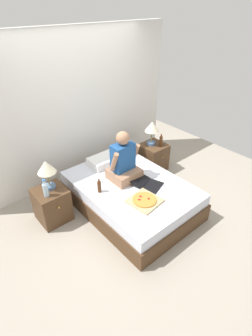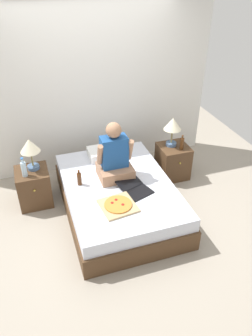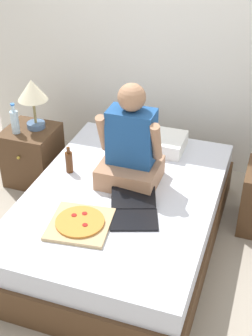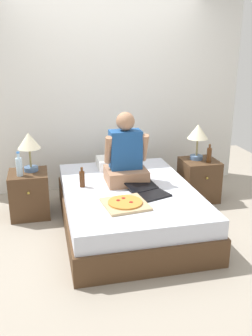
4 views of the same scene
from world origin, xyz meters
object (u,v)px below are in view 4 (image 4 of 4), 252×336
object	(u,v)px
bed	(129,207)
person_seated	(126,157)
beer_bottle	(209,155)
water_bottle	(19,166)
lamp_on_left_nightstand	(29,144)
nightstand_left	(30,194)
nightstand_right	(199,180)
pizza_box	(125,204)
laptop	(149,192)
lamp_on_right_nightstand	(198,134)
beer_bottle_on_bed	(82,179)

from	to	relation	value
bed	person_seated	world-z (taller)	person_seated
beer_bottle	water_bottle	bearing A→B (deg)	179.75
lamp_on_left_nightstand	bed	bearing A→B (deg)	-30.41
nightstand_left	nightstand_right	bearing A→B (deg)	0.00
nightstand_right	bed	bearing A→B (deg)	-152.66
nightstand_left	beer_bottle	bearing A→B (deg)	-2.63
bed	water_bottle	bearing A→B (deg)	158.13
nightstand_left	nightstand_right	xyz separation A→B (m)	(2.11, 0.00, 0.00)
nightstand_left	lamp_on_left_nightstand	xyz separation A→B (m)	(0.04, 0.05, 0.59)
nightstand_right	pizza_box	bearing A→B (deg)	-140.28
nightstand_right	laptop	world-z (taller)	laptop
beer_bottle	lamp_on_right_nightstand	bearing A→B (deg)	123.69
lamp_on_right_nightstand	lamp_on_left_nightstand	bearing A→B (deg)	180.00
bed	pizza_box	world-z (taller)	pizza_box
person_seated	beer_bottle_on_bed	bearing A→B (deg)	-174.99
nightstand_right	beer_bottle	distance (m)	0.38
water_bottle	beer_bottle_on_bed	bearing A→B (deg)	-26.24
water_bottle	nightstand_right	distance (m)	2.22
lamp_on_right_nightstand	person_seated	size ratio (longest dim) A/B	0.58
pizza_box	water_bottle	bearing A→B (deg)	137.88
beer_bottle	beer_bottle_on_bed	xyz separation A→B (m)	(-1.60, -0.31, -0.07)
water_bottle	beer_bottle_on_bed	xyz separation A→B (m)	(0.66, -0.32, -0.09)
water_bottle	lamp_on_left_nightstand	bearing A→B (deg)	49.40
lamp_on_left_nightstand	lamp_on_right_nightstand	bearing A→B (deg)	0.00
nightstand_left	beer_bottle	size ratio (longest dim) A/B	2.29
nightstand_left	beer_bottle_on_bed	size ratio (longest dim) A/B	2.39
pizza_box	beer_bottle_on_bed	bearing A→B (deg)	120.58
lamp_on_right_nightstand	beer_bottle_on_bed	xyz separation A→B (m)	(-1.50, -0.46, -0.30)
lamp_on_right_nightstand	beer_bottle_on_bed	size ratio (longest dim) A/B	2.05
bed	lamp_on_right_nightstand	size ratio (longest dim) A/B	4.40
lamp_on_left_nightstand	beer_bottle	distance (m)	2.16
nightstand_right	person_seated	xyz separation A→B (m)	(-1.05, -0.37, 0.48)
laptop	beer_bottle_on_bed	xyz separation A→B (m)	(-0.64, 0.35, 0.07)
beer_bottle_on_bed	lamp_on_right_nightstand	bearing A→B (deg)	17.10
lamp_on_left_nightstand	water_bottle	world-z (taller)	lamp_on_left_nightstand
pizza_box	bed	bearing A→B (deg)	72.77
beer_bottle	beer_bottle_on_bed	distance (m)	1.64
bed	nightstand_left	distance (m)	1.19
pizza_box	beer_bottle_on_bed	xyz separation A→B (m)	(-0.34, 0.58, 0.07)
bed	nightstand_right	distance (m)	1.19
beer_bottle	person_seated	bearing A→B (deg)	-166.39
water_bottle	nightstand_right	bearing A→B (deg)	2.35
nightstand_left	person_seated	distance (m)	1.23
laptop	lamp_on_right_nightstand	bearing A→B (deg)	43.47
water_bottle	pizza_box	xyz separation A→B (m)	(1.00, -0.90, -0.16)
laptop	lamp_on_left_nightstand	bearing A→B (deg)	145.36
lamp_on_right_nightstand	laptop	xyz separation A→B (m)	(-0.86, -0.81, -0.37)
bed	lamp_on_left_nightstand	distance (m)	1.33
lamp_on_left_nightstand	laptop	world-z (taller)	lamp_on_left_nightstand
nightstand_left	nightstand_right	world-z (taller)	same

